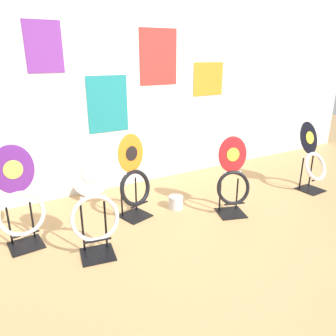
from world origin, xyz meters
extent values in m
plane|color=tan|center=(0.00, 0.00, 0.00)|extent=(14.00, 14.00, 0.00)
cube|color=silver|center=(0.00, 1.94, 1.30)|extent=(8.00, 0.06, 2.60)
cube|color=orange|center=(1.06, 1.91, 1.31)|extent=(0.49, 0.01, 0.44)
cube|color=teal|center=(-0.42, 1.91, 1.07)|extent=(0.50, 0.01, 0.66)
cube|color=purple|center=(-1.07, 1.91, 1.71)|extent=(0.38, 0.01, 0.52)
cube|color=red|center=(0.28, 1.91, 1.60)|extent=(0.52, 0.01, 0.67)
cube|color=black|center=(-0.50, 1.05, 0.01)|extent=(0.34, 0.34, 0.01)
cylinder|color=black|center=(-0.62, 1.11, 0.20)|extent=(0.02, 0.02, 0.38)
cylinder|color=black|center=(-0.43, 1.16, 0.20)|extent=(0.02, 0.02, 0.38)
cylinder|color=black|center=(-0.48, 0.97, 0.16)|extent=(0.22, 0.08, 0.02)
torus|color=black|center=(-0.49, 1.03, 0.33)|extent=(0.40, 0.23, 0.38)
ellipsoid|color=orange|center=(-0.51, 1.08, 0.69)|extent=(0.33, 0.13, 0.40)
ellipsoid|color=black|center=(-0.50, 1.06, 0.69)|extent=(0.15, 0.05, 0.15)
sphere|color=silver|center=(-0.59, 1.04, 0.50)|extent=(0.02, 0.02, 0.02)
sphere|color=silver|center=(-0.42, 1.09, 0.50)|extent=(0.02, 0.02, 0.02)
cube|color=black|center=(1.72, 0.57, 0.01)|extent=(0.29, 0.29, 0.01)
cylinder|color=black|center=(1.62, 0.65, 0.21)|extent=(0.02, 0.02, 0.41)
cylinder|color=black|center=(1.82, 0.66, 0.21)|extent=(0.02, 0.02, 0.41)
cylinder|color=black|center=(1.73, 0.49, 0.17)|extent=(0.22, 0.03, 0.02)
torus|color=silver|center=(1.73, 0.55, 0.32)|extent=(0.38, 0.24, 0.34)
ellipsoid|color=black|center=(1.72, 0.69, 0.66)|extent=(0.34, 0.17, 0.39)
ellipsoid|color=yellow|center=(1.72, 0.68, 0.66)|extent=(0.15, 0.06, 0.15)
sphere|color=silver|center=(1.63, 0.62, 0.46)|extent=(0.02, 0.02, 0.02)
sphere|color=silver|center=(1.81, 0.63, 0.46)|extent=(0.02, 0.02, 0.02)
cube|color=black|center=(0.42, 0.58, 0.01)|extent=(0.35, 0.35, 0.01)
cylinder|color=black|center=(0.36, 0.70, 0.19)|extent=(0.02, 0.02, 0.35)
cylinder|color=black|center=(0.55, 0.63, 0.19)|extent=(0.02, 0.02, 0.35)
cylinder|color=black|center=(0.40, 0.51, 0.15)|extent=(0.22, 0.09, 0.02)
torus|color=black|center=(0.42, 0.56, 0.31)|extent=(0.39, 0.26, 0.36)
ellipsoid|color=#AD1E23|center=(0.44, 0.63, 0.65)|extent=(0.32, 0.17, 0.38)
ellipsoid|color=yellow|center=(0.44, 0.62, 0.66)|extent=(0.14, 0.07, 0.14)
sphere|color=silver|center=(0.35, 0.63, 0.47)|extent=(0.02, 0.02, 0.02)
sphere|color=silver|center=(0.51, 0.58, 0.47)|extent=(0.02, 0.02, 0.02)
cube|color=black|center=(-1.08, 0.56, 0.01)|extent=(0.32, 0.32, 0.01)
cylinder|color=black|center=(-1.16, 0.66, 0.23)|extent=(0.02, 0.02, 0.44)
cylinder|color=black|center=(-0.96, 0.63, 0.23)|extent=(0.02, 0.02, 0.44)
cylinder|color=black|center=(-1.09, 0.48, 0.19)|extent=(0.22, 0.06, 0.02)
torus|color=silver|center=(-1.08, 0.54, 0.36)|extent=(0.41, 0.19, 0.40)
ellipsoid|color=white|center=(-1.07, 0.59, 0.75)|extent=(0.34, 0.11, 0.41)
ellipsoid|color=silver|center=(-1.07, 0.57, 0.75)|extent=(0.15, 0.04, 0.16)
sphere|color=silver|center=(-1.16, 0.59, 0.54)|extent=(0.02, 0.02, 0.02)
sphere|color=silver|center=(-0.98, 0.56, 0.54)|extent=(0.02, 0.02, 0.02)
cube|color=black|center=(-1.59, 1.02, 0.01)|extent=(0.30, 0.30, 0.01)
cylinder|color=black|center=(-1.69, 1.11, 0.19)|extent=(0.02, 0.02, 0.36)
cylinder|color=black|center=(-1.50, 1.12, 0.19)|extent=(0.02, 0.02, 0.36)
cylinder|color=black|center=(-1.58, 0.95, 0.15)|extent=(0.22, 0.04, 0.02)
torus|color=silver|center=(-1.59, 1.00, 0.33)|extent=(0.41, 0.18, 0.39)
ellipsoid|color=#60237F|center=(-1.59, 1.08, 0.72)|extent=(0.35, 0.09, 0.42)
ellipsoid|color=#E5CC4C|center=(-1.59, 1.06, 0.72)|extent=(0.16, 0.03, 0.16)
sphere|color=silver|center=(-1.68, 1.05, 0.50)|extent=(0.02, 0.02, 0.02)
sphere|color=silver|center=(-1.49, 1.06, 0.50)|extent=(0.02, 0.02, 0.02)
cylinder|color=silver|center=(-0.02, 0.99, 0.07)|extent=(0.16, 0.16, 0.14)
torus|color=silver|center=(-0.02, 0.99, 0.14)|extent=(0.16, 0.16, 0.01)
cylinder|color=#B2B2B7|center=(-0.02, 0.99, 0.14)|extent=(0.14, 0.14, 0.00)
camera|label=1|loc=(-1.77, -1.83, 1.64)|focal=35.00mm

